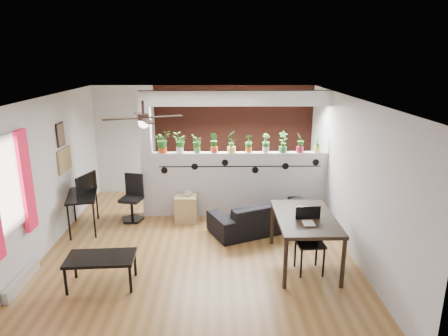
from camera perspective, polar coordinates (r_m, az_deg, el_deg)
The scene contains 31 objects.
room_shell at distance 6.74m, azimuth -3.81°, elevation -1.19°, with size 6.30×7.10×2.90m.
partition_wall at distance 8.36m, azimuth 2.25°, elevation -2.26°, with size 3.60×0.18×1.35m, color #BCBCC1.
ceiling_header at distance 8.00m, azimuth 2.39°, elevation 9.92°, with size 3.60×0.18×0.30m, color silver.
pier_column at distance 8.31m, azimuth -10.98°, elevation 1.81°, with size 0.22×0.20×2.60m, color #BCBCC1.
brick_panel at distance 9.62m, azimuth 1.82°, elevation 3.99°, with size 3.90×0.05×2.60m, color #9C402D.
vine_decal at distance 8.16m, azimuth 2.32°, elevation 0.23°, with size 3.31×0.01×0.30m.
window_assembly at distance 6.24m, azimuth -28.60°, elevation -2.53°, with size 0.09×1.30×1.55m.
baseboard_heater at distance 6.77m, azimuth -26.86°, elevation -14.03°, with size 0.08×1.00×0.18m, color beige.
corkboard at distance 8.17m, azimuth -21.82°, elevation 1.09°, with size 0.03×0.60×0.45m, color olive.
framed_art at distance 8.03m, azimuth -22.32°, elevation 4.45°, with size 0.03×0.34×0.44m.
ceiling_fan at distance 6.32m, azimuth -11.43°, elevation 6.83°, with size 1.19×1.19×0.43m.
potted_plant_0 at distance 8.19m, azimuth -8.81°, elevation 3.83°, with size 0.31×0.30×0.46m.
potted_plant_1 at distance 8.16m, azimuth -6.35°, elevation 3.68°, with size 0.23×0.20×0.41m.
potted_plant_2 at distance 8.13m, azimuth -3.88°, elevation 3.58°, with size 0.16×0.19×0.37m.
potted_plant_3 at distance 8.12m, azimuth -1.40°, elevation 3.74°, with size 0.25×0.27×0.42m.
potted_plant_4 at distance 8.12m, azimuth 1.08°, elevation 3.92°, with size 0.30×0.31×0.47m.
potted_plant_5 at distance 8.15m, azimuth 3.55°, elevation 3.61°, with size 0.23×0.21×0.38m.
potted_plant_6 at distance 8.18m, azimuth 6.01°, elevation 3.64°, with size 0.24×0.22×0.39m.
potted_plant_7 at distance 8.23m, azimuth 8.45°, elevation 3.79°, with size 0.25×0.21×0.43m.
potted_plant_8 at distance 8.29m, azimuth 10.84°, elevation 3.66°, with size 0.25×0.26×0.40m.
potted_plant_9 at distance 8.37m, azimuth 13.20°, elevation 3.56°, with size 0.16×0.19×0.38m.
sofa at distance 7.82m, azimuth 5.70°, elevation -6.65°, with size 1.98×0.78×0.58m, color black.
cube_shelf at distance 8.20m, azimuth -5.44°, elevation -5.75°, with size 0.44×0.39×0.53m, color tan.
cup at distance 8.08m, azimuth -5.14°, elevation -3.63°, with size 0.14×0.14×0.11m, color gray.
computer_desk at distance 8.10m, azimuth -19.59°, elevation -4.00°, with size 0.74×1.09×0.72m.
monitor at distance 8.18m, azimuth -19.38°, elevation -2.54°, with size 0.06×0.35×0.20m, color black.
office_chair at distance 8.35m, azimuth -12.92°, elevation -4.59°, with size 0.49×0.49×0.94m.
dining_table at distance 6.49m, azimuth 11.51°, elevation -7.50°, with size 0.91×1.50×0.82m.
book at distance 6.16m, azimuth 11.23°, elevation -7.78°, with size 0.17×0.22×0.02m, color gray.
folding_chair at distance 6.40m, azimuth 11.98°, elevation -9.15°, with size 0.44×0.44×1.02m.
coffee_table at distance 6.20m, azimuth -17.21°, elevation -12.42°, with size 1.01×0.60×0.46m.
Camera 1 is at (0.35, -6.44, 3.26)m, focal length 32.00 mm.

